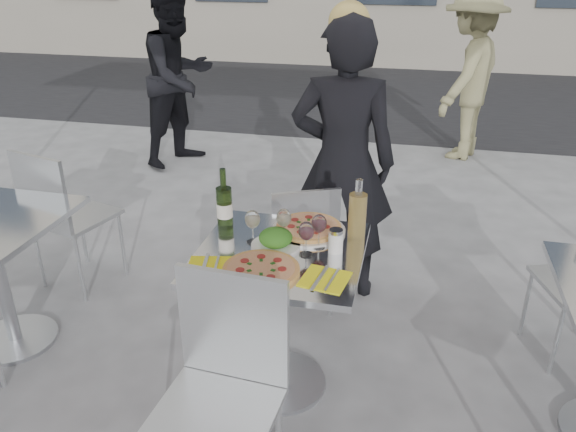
% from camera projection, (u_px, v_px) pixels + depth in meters
% --- Properties ---
extents(ground, '(80.00, 80.00, 0.00)m').
position_uv_depth(ground, '(281.00, 384.00, 2.78)').
color(ground, slate).
extents(street_asphalt, '(24.00, 5.00, 0.00)m').
position_uv_depth(street_asphalt, '(382.00, 93.00, 8.50)').
color(street_asphalt, black).
rests_on(street_asphalt, ground).
extents(main_table, '(0.72, 0.72, 0.75)m').
position_uv_depth(main_table, '(281.00, 292.00, 2.55)').
color(main_table, '#B7BABF').
rests_on(main_table, ground).
extents(chair_far, '(0.50, 0.50, 0.82)m').
position_uv_depth(chair_far, '(302.00, 239.00, 3.13)').
color(chair_far, silver).
rests_on(chair_far, ground).
extents(chair_near, '(0.45, 0.46, 0.93)m').
position_uv_depth(chair_near, '(223.00, 379.00, 2.01)').
color(chair_near, silver).
rests_on(chair_near, ground).
extents(side_chair_lfar, '(0.51, 0.52, 0.92)m').
position_uv_depth(side_chair_lfar, '(61.00, 210.00, 3.35)').
color(side_chair_lfar, silver).
rests_on(side_chair_lfar, ground).
extents(woman_diner, '(0.63, 0.44, 1.67)m').
position_uv_depth(woman_diner, '(343.00, 163.00, 3.23)').
color(woman_diner, black).
rests_on(woman_diner, ground).
extents(pedestrian_a, '(0.92, 1.01, 1.70)m').
position_uv_depth(pedestrian_a, '(179.00, 77.00, 5.37)').
color(pedestrian_a, black).
rests_on(pedestrian_a, ground).
extents(pedestrian_b, '(0.98, 1.24, 1.67)m').
position_uv_depth(pedestrian_b, '(469.00, 75.00, 5.53)').
color(pedestrian_b, '#8B8459').
rests_on(pedestrian_b, ground).
extents(pizza_near, '(0.32, 0.32, 0.02)m').
position_uv_depth(pizza_near, '(261.00, 269.00, 2.29)').
color(pizza_near, '#E7A85A').
rests_on(pizza_near, main_table).
extents(pizza_far, '(0.35, 0.35, 0.03)m').
position_uv_depth(pizza_far, '(309.00, 228.00, 2.62)').
color(pizza_far, white).
rests_on(pizza_far, main_table).
extents(salad_plate, '(0.22, 0.22, 0.09)m').
position_uv_depth(salad_plate, '(276.00, 239.00, 2.48)').
color(salad_plate, white).
rests_on(salad_plate, main_table).
extents(wine_bottle, '(0.07, 0.08, 0.29)m').
position_uv_depth(wine_bottle, '(224.00, 205.00, 2.62)').
color(wine_bottle, '#314B1C').
rests_on(wine_bottle, main_table).
extents(carafe, '(0.08, 0.08, 0.29)m').
position_uv_depth(carafe, '(357.00, 216.00, 2.51)').
color(carafe, tan).
rests_on(carafe, main_table).
extents(sugar_shaker, '(0.06, 0.06, 0.11)m').
position_uv_depth(sugar_shaker, '(336.00, 241.00, 2.43)').
color(sugar_shaker, white).
rests_on(sugar_shaker, main_table).
extents(wineglass_white_a, '(0.07, 0.07, 0.16)m').
position_uv_depth(wineglass_white_a, '(253.00, 220.00, 2.48)').
color(wineglass_white_a, white).
rests_on(wineglass_white_a, main_table).
extents(wineglass_white_b, '(0.07, 0.07, 0.16)m').
position_uv_depth(wineglass_white_b, '(284.00, 219.00, 2.50)').
color(wineglass_white_b, white).
rests_on(wineglass_white_b, main_table).
extents(wineglass_red_a, '(0.07, 0.07, 0.16)m').
position_uv_depth(wineglass_red_a, '(306.00, 232.00, 2.38)').
color(wineglass_red_a, white).
rests_on(wineglass_red_a, main_table).
extents(wineglass_red_b, '(0.07, 0.07, 0.16)m').
position_uv_depth(wineglass_red_b, '(319.00, 225.00, 2.44)').
color(wineglass_red_b, white).
rests_on(wineglass_red_b, main_table).
extents(napkin_left, '(0.21, 0.21, 0.01)m').
position_uv_depth(napkin_left, '(209.00, 267.00, 2.33)').
color(napkin_left, '#FEFF16').
rests_on(napkin_left, main_table).
extents(napkin_right, '(0.21, 0.21, 0.01)m').
position_uv_depth(napkin_right, '(325.00, 279.00, 2.24)').
color(napkin_right, '#FEFF16').
rests_on(napkin_right, main_table).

